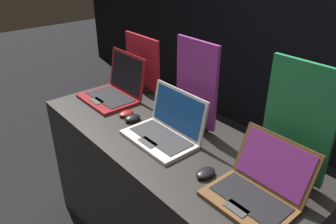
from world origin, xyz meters
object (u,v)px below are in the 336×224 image
Objects in this scene: mouse_front at (126,113)px; laptop_back at (258,187)px; laptop_middle at (166,128)px; laptop_front at (115,89)px; promo_stand_middle at (196,87)px; mouse_middle at (132,118)px; mouse_back at (206,173)px; promo_stand_back at (297,126)px; promo_stand_front at (142,65)px.

laptop_back reaches higher than mouse_front.
laptop_front is at bearing 173.86° from laptop_middle.
mouse_front is 0.48m from promo_stand_middle.
laptop_front is 3.68× the size of mouse_middle.
mouse_back is at bearing -8.11° from laptop_front.
mouse_front is at bearing -18.91° from laptop_front.
laptop_back is at bearing -20.81° from promo_stand_middle.
mouse_front is 0.96× the size of mouse_back.
laptop_middle is at bearing 178.68° from laptop_back.
promo_stand_back is (1.21, 0.15, 0.19)m from laptop_front.
laptop_back is (1.21, -0.31, -0.13)m from promo_stand_front.
laptop_front is 0.35m from mouse_middle.
mouse_middle is at bearing 176.20° from mouse_back.
mouse_back is (0.37, -0.07, -0.04)m from laptop_middle.
laptop_middle is 0.79× the size of promo_stand_middle.
promo_stand_middle is at bearing 13.72° from laptop_front.
promo_stand_middle is 1.45× the size of laptop_back.
mouse_middle is at bearing -178.89° from laptop_back.
promo_stand_back is at bearing 19.60° from laptop_middle.
promo_stand_back reaches higher than mouse_middle.
mouse_middle is 0.19× the size of promo_stand_back.
promo_stand_back reaches higher than laptop_front.
promo_stand_front is 3.80× the size of mouse_middle.
laptop_front reaches higher than laptop_middle.
promo_stand_back reaches higher than promo_stand_middle.
laptop_middle reaches higher than mouse_middle.
laptop_middle is at bearing 168.66° from mouse_back.
mouse_back is (0.37, -0.29, -0.22)m from promo_stand_middle.
promo_stand_front is 0.50m from mouse_middle.
laptop_middle is at bearing -6.14° from laptop_front.
promo_stand_middle is 0.52m from mouse_back.
laptop_back is at bearing 1.11° from mouse_middle.
laptop_back is (0.87, 0.02, 0.04)m from mouse_middle.
mouse_back is (0.98, -0.14, -0.05)m from laptop_front.
mouse_front is 0.36m from laptop_middle.
laptop_front is 0.26m from promo_stand_front.
mouse_middle is at bearing -138.06° from promo_stand_middle.
laptop_middle is 3.87× the size of mouse_back.
promo_stand_middle is (0.61, -0.08, 0.06)m from promo_stand_front.
promo_stand_front is 0.69m from laptop_middle.
laptop_back is 0.30m from promo_stand_back.
mouse_front is 0.08m from mouse_middle.
promo_stand_front is 1.12× the size of laptop_back.
laptop_front reaches higher than mouse_back.
promo_stand_back reaches higher than mouse_back.
laptop_front is 0.70× the size of promo_stand_back.
laptop_middle reaches higher than mouse_front.
promo_stand_middle reaches higher than laptop_front.
promo_stand_back is at bearing 6.99° from laptop_front.
promo_stand_middle is at bearing 90.00° from laptop_middle.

